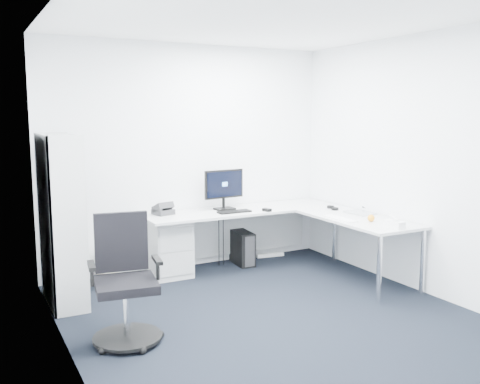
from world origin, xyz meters
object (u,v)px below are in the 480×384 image
l_desk (256,244)px  bookshelf (61,220)px  task_chair (126,281)px  laptop (360,203)px  monitor (224,189)px

l_desk → bookshelf: bookshelf is taller
task_chair → laptop: (2.97, 0.64, 0.31)m
task_chair → laptop: size_ratio=3.08×
l_desk → task_chair: bearing=-147.9°
monitor → laptop: 1.62m
bookshelf → l_desk: bearing=-1.3°
task_chair → laptop: 3.05m
laptop → bookshelf: bearing=166.4°
task_chair → laptop: bearing=20.6°
task_chair → monitor: bearing=52.1°
task_chair → monitor: (1.68, 1.60, 0.44)m
l_desk → monitor: size_ratio=4.72×
l_desk → bookshelf: size_ratio=1.47×
task_chair → monitor: 2.36m
monitor → l_desk: bearing=-68.2°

